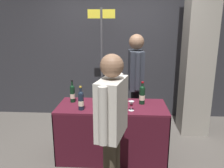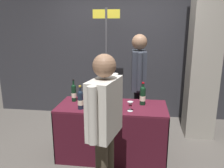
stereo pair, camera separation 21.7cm
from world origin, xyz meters
The scene contains 14 objects.
ground_plane centered at (0.00, 0.00, 0.00)m, with size 12.00×12.00×0.00m, color #514C47.
back_partition centered at (0.00, 1.62, 1.59)m, with size 5.34×0.12×3.19m, color #2D2D33.
concrete_pillar centered at (1.35, 0.88, 1.60)m, with size 0.45×0.45×3.20m, color gray.
tasting_table centered at (0.00, 0.00, 0.51)m, with size 1.47×0.65×0.76m.
featured_wine_bottle centered at (-0.39, -0.18, 0.88)m, with size 0.07×0.07×0.31m.
display_bottle_0 centered at (0.07, -0.13, 0.89)m, with size 0.08×0.08×0.30m.
display_bottle_1 centered at (0.41, 0.09, 0.89)m, with size 0.08×0.08×0.31m.
display_bottle_2 centered at (-0.17, 0.06, 0.89)m, with size 0.07×0.07×0.32m.
display_bottle_3 centered at (-0.56, 0.11, 0.88)m, with size 0.07×0.07×0.32m.
wine_glass_near_vendor centered at (0.25, -0.17, 0.84)m, with size 0.07×0.07×0.12m.
brochure_stand centered at (0.06, 0.03, 0.83)m, with size 0.16×0.01×0.14m, color silver.
vendor_presenter centered at (0.34, 0.58, 1.01)m, with size 0.24×0.59×1.68m.
taster_foreground_right centered at (0.05, -0.90, 0.93)m, with size 0.30×0.59×1.56m.
booth_signpost centered at (-0.24, 1.08, 1.25)m, with size 0.47×0.04×2.10m.
Camera 2 is at (0.38, -2.88, 1.80)m, focal length 36.45 mm.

